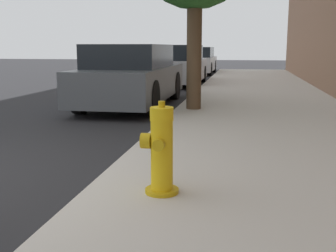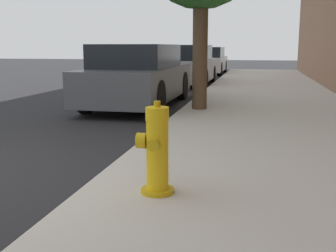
# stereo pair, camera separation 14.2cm
# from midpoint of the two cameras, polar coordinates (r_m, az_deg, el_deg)

# --- Properties ---
(sidewalk_slab) EXTENTS (3.51, 40.00, 0.12)m
(sidewalk_slab) POSITION_cam_midpoint_polar(r_m,az_deg,el_deg) (3.78, 16.69, -9.65)
(sidewalk_slab) COLOR beige
(sidewalk_slab) RESTS_ON ground_plane
(fire_hydrant) EXTENTS (0.32, 0.32, 0.78)m
(fire_hydrant) POSITION_cam_midpoint_polar(r_m,az_deg,el_deg) (3.52, -0.39, -3.45)
(fire_hydrant) COLOR #C39C11
(fire_hydrant) RESTS_ON sidewalk_slab
(parked_car_near) EXTENTS (1.69, 4.44, 1.39)m
(parked_car_near) POSITION_cam_midpoint_polar(r_m,az_deg,el_deg) (9.68, -3.52, 6.77)
(parked_car_near) COLOR #4C5156
(parked_car_near) RESTS_ON ground_plane
(parked_car_mid) EXTENTS (1.87, 4.11, 1.40)m
(parked_car_mid) POSITION_cam_midpoint_polar(r_m,az_deg,el_deg) (15.19, 2.64, 8.17)
(parked_car_mid) COLOR #B7B7BC
(parked_car_mid) RESTS_ON ground_plane
(parked_car_far) EXTENTS (1.81, 4.41, 1.32)m
(parked_car_far) POSITION_cam_midpoint_polar(r_m,az_deg,el_deg) (21.35, 5.39, 8.78)
(parked_car_far) COLOR silver
(parked_car_far) RESTS_ON ground_plane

